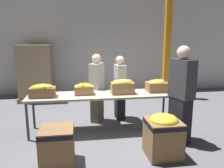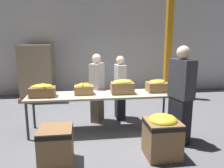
# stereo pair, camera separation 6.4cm
# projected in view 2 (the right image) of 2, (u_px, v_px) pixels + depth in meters

# --- Properties ---
(ground_plane) EXTENTS (30.00, 30.00, 0.00)m
(ground_plane) POSITION_uv_depth(u_px,v_px,m) (103.00, 130.00, 4.68)
(ground_plane) COLOR slate
(wall_back) EXTENTS (16.00, 0.08, 4.00)m
(wall_back) POSITION_uv_depth(u_px,v_px,m) (93.00, 37.00, 7.72)
(wall_back) COLOR silver
(wall_back) RESTS_ON ground_plane
(sorting_table) EXTENTS (3.04, 0.72, 0.79)m
(sorting_table) POSITION_uv_depth(u_px,v_px,m) (102.00, 96.00, 4.54)
(sorting_table) COLOR #B2A893
(sorting_table) RESTS_ON ground_plane
(banana_box_0) EXTENTS (0.49, 0.32, 0.26)m
(banana_box_0) POSITION_uv_depth(u_px,v_px,m) (42.00, 90.00, 4.28)
(banana_box_0) COLOR olive
(banana_box_0) RESTS_ON sorting_table
(banana_box_1) EXTENTS (0.38, 0.31, 0.24)m
(banana_box_1) POSITION_uv_depth(u_px,v_px,m) (84.00, 89.00, 4.49)
(banana_box_1) COLOR #A37A4C
(banana_box_1) RESTS_ON sorting_table
(banana_box_2) EXTENTS (0.47, 0.27, 0.30)m
(banana_box_2) POSITION_uv_depth(u_px,v_px,m) (122.00, 87.00, 4.52)
(banana_box_2) COLOR #A37A4C
(banana_box_2) RESTS_ON sorting_table
(banana_box_3) EXTENTS (0.43, 0.34, 0.28)m
(banana_box_3) POSITION_uv_depth(u_px,v_px,m) (157.00, 86.00, 4.71)
(banana_box_3) COLOR olive
(banana_box_3) RESTS_ON sorting_table
(volunteer_0) EXTENTS (0.23, 0.42, 1.53)m
(volunteer_0) POSITION_uv_depth(u_px,v_px,m) (120.00, 88.00, 5.21)
(volunteer_0) COLOR black
(volunteer_0) RESTS_ON ground_plane
(volunteer_1) EXTENTS (0.35, 0.53, 1.79)m
(volunteer_1) POSITION_uv_depth(u_px,v_px,m) (181.00, 96.00, 3.97)
(volunteer_1) COLOR black
(volunteer_1) RESTS_ON ground_plane
(volunteer_2) EXTENTS (0.38, 0.47, 1.58)m
(volunteer_2) POSITION_uv_depth(u_px,v_px,m) (97.00, 89.00, 5.05)
(volunteer_2) COLOR #6B604C
(volunteer_2) RESTS_ON ground_plane
(donation_bin_0) EXTENTS (0.51, 0.51, 0.59)m
(donation_bin_0) POSITION_uv_depth(u_px,v_px,m) (56.00, 144.00, 3.34)
(donation_bin_0) COLOR olive
(donation_bin_0) RESTS_ON ground_plane
(donation_bin_1) EXTENTS (0.54, 0.54, 0.72)m
(donation_bin_1) POSITION_uv_depth(u_px,v_px,m) (162.00, 134.00, 3.55)
(donation_bin_1) COLOR olive
(donation_bin_1) RESTS_ON ground_plane
(support_pillar) EXTENTS (0.19, 0.19, 4.00)m
(support_pillar) POSITION_uv_depth(u_px,v_px,m) (169.00, 37.00, 7.05)
(support_pillar) COLOR orange
(support_pillar) RESTS_ON ground_plane
(pallet_stack_0) EXTENTS (1.06, 1.06, 1.74)m
(pallet_stack_0) POSITION_uv_depth(u_px,v_px,m) (38.00, 73.00, 7.02)
(pallet_stack_0) COLOR olive
(pallet_stack_0) RESTS_ON ground_plane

